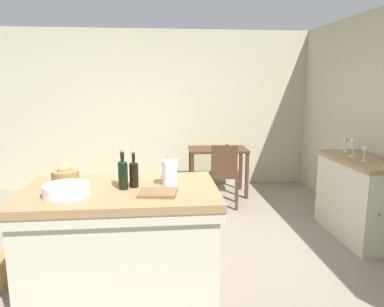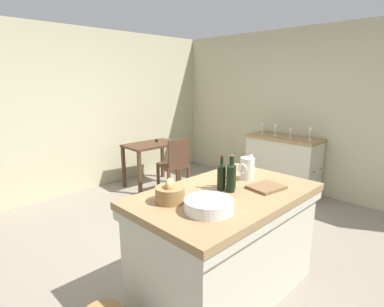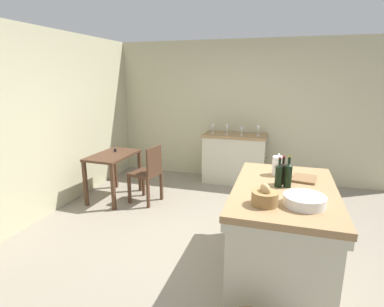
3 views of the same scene
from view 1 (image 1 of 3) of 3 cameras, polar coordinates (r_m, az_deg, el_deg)
name	(u,v)px [view 1 (image 1 of 3)]	position (r m, az deg, el deg)	size (l,w,h in m)	color
ground_plane	(160,252)	(3.95, -5.06, -15.22)	(6.76, 6.76, 0.00)	gray
wall_back	(157,110)	(6.16, -5.54, 6.87)	(5.32, 0.12, 2.60)	#B7B28E
island_table	(122,237)	(3.12, -10.99, -12.83)	(1.57, 0.96, 0.91)	#99754C
side_cabinet	(358,198)	(4.55, 24.75, -6.36)	(0.52, 1.17, 0.92)	#99754C
writing_desk	(218,156)	(5.67, 4.10, -0.39)	(0.92, 0.59, 0.79)	#472D1E
wooden_chair	(224,173)	(5.11, 5.10, -3.08)	(0.47, 0.47, 0.91)	#472D1E
pitcher	(169,172)	(3.01, -3.58, -2.98)	(0.17, 0.13, 0.24)	white
wash_bowl	(66,190)	(2.89, -19.21, -5.46)	(0.35, 0.35, 0.09)	white
bread_basket	(65,177)	(3.20, -19.32, -3.44)	(0.22, 0.22, 0.19)	olive
cutting_board	(158,193)	(2.78, -5.38, -6.20)	(0.28, 0.23, 0.02)	brown
wine_bottle_dark	(134,173)	(2.97, -9.14, -3.08)	(0.07, 0.07, 0.29)	black
wine_bottle_amber	(122,172)	(3.01, -10.90, -2.89)	(0.07, 0.07, 0.29)	black
wine_bottle_green	(123,174)	(2.92, -10.79, -3.13)	(0.07, 0.07, 0.31)	black
wine_glass_left	(365,152)	(4.29, 25.56, 0.27)	(0.07, 0.07, 0.15)	white
wine_glass_middle	(353,145)	(4.53, 24.04, 1.24)	(0.07, 0.07, 0.19)	white
wine_glass_right	(346,142)	(4.80, 23.03, 1.65)	(0.07, 0.07, 0.17)	white
wicker_hamper	(3,271)	(3.70, -27.68, -16.12)	(0.29, 0.29, 0.26)	olive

